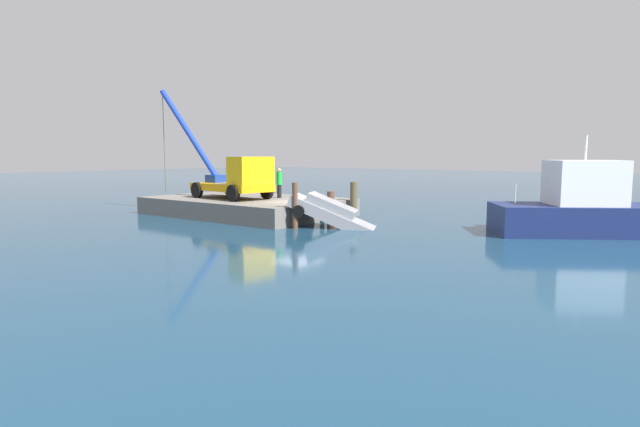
# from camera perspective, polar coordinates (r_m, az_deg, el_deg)

# --- Properties ---
(ground) EXTENTS (200.00, 200.00, 0.00)m
(ground) POSITION_cam_1_polar(r_m,az_deg,el_deg) (30.68, -2.39, -0.69)
(ground) COLOR navy
(dock) EXTENTS (12.29, 7.88, 1.09)m
(dock) POSITION_cam_1_polar(r_m,az_deg,el_deg) (33.62, -8.14, 0.81)
(dock) COLOR slate
(dock) RESTS_ON ground
(crane_truck) EXTENTS (9.42, 3.44, 7.22)m
(crane_truck) POSITION_cam_1_polar(r_m,az_deg,el_deg) (32.69, -9.29, 4.02)
(crane_truck) COLOR orange
(crane_truck) RESTS_ON dock
(dock_worker) EXTENTS (0.34, 0.34, 1.90)m
(dock_worker) POSITION_cam_1_polar(r_m,az_deg,el_deg) (33.22, -4.52, 3.42)
(dock_worker) COLOR black
(dock_worker) RESTS_ON dock
(salvaged_car) EXTENTS (4.97, 3.72, 2.60)m
(salvaged_car) POSITION_cam_1_polar(r_m,az_deg,el_deg) (27.42, 1.41, -0.05)
(salvaged_car) COLOR #99999E
(salvaged_car) RESTS_ON ground
(moored_yacht) EXTENTS (10.77, 8.74, 6.19)m
(moored_yacht) POSITION_cam_1_polar(r_m,az_deg,el_deg) (28.71, 29.99, -0.93)
(moored_yacht) COLOR navy
(moored_yacht) RESTS_ON ground
(piling_near) EXTENTS (0.29, 0.29, 2.41)m
(piling_near) POSITION_cam_1_polar(r_m,az_deg,el_deg) (26.92, -2.78, 0.88)
(piling_near) COLOR brown
(piling_near) RESTS_ON ground
(piling_mid) EXTENTS (0.42, 0.42, 1.79)m
(piling_mid) POSITION_cam_1_polar(r_m,az_deg,el_deg) (29.19, 1.19, 0.71)
(piling_mid) COLOR brown
(piling_mid) RESTS_ON ground
(piling_far) EXTENTS (0.44, 0.44, 2.20)m
(piling_far) POSITION_cam_1_polar(r_m,az_deg,el_deg) (31.39, 3.74, 1.48)
(piling_far) COLOR brown
(piling_far) RESTS_ON ground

